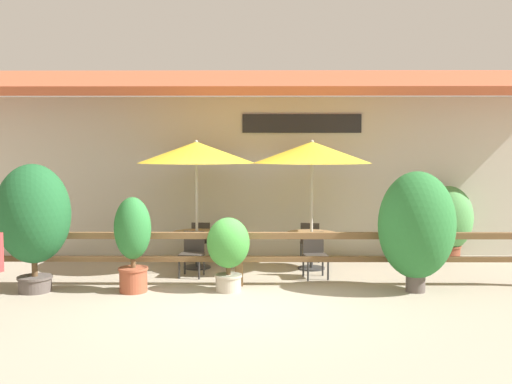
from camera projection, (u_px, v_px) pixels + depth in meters
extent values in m
plane|color=#9E937F|center=(237.00, 301.00, 9.04)|extent=(60.00, 60.00, 0.00)
cube|color=#BCB7A8|center=(244.00, 176.00, 13.11)|extent=(14.00, 0.40, 3.60)
cube|color=#B25133|center=(243.00, 82.00, 12.41)|extent=(14.28, 1.48, 0.70)
cube|color=black|center=(302.00, 123.00, 12.78)|extent=(2.67, 0.04, 0.42)
cube|color=brown|center=(239.00, 235.00, 10.03)|extent=(10.40, 0.14, 0.11)
cube|color=brown|center=(239.00, 259.00, 10.06)|extent=(10.40, 0.10, 0.09)
cube|color=brown|center=(239.00, 259.00, 10.06)|extent=(0.14, 0.14, 0.95)
cylinder|color=#B7B2A8|center=(197.00, 214.00, 11.55)|extent=(0.06, 0.06, 2.20)
cone|color=yellow|center=(196.00, 152.00, 11.47)|extent=(2.37, 2.37, 0.43)
sphere|color=#B2ADA3|center=(196.00, 142.00, 11.45)|extent=(0.07, 0.07, 0.07)
cylinder|color=olive|center=(197.00, 233.00, 11.58)|extent=(1.00, 1.00, 0.05)
cylinder|color=#333333|center=(197.00, 251.00, 11.61)|extent=(0.07, 0.07, 0.69)
cylinder|color=#333333|center=(197.00, 267.00, 11.63)|extent=(0.55, 0.55, 0.03)
cube|color=#332D28|center=(192.00, 255.00, 10.77)|extent=(0.48, 0.48, 0.05)
cube|color=#332D28|center=(194.00, 241.00, 10.94)|extent=(0.40, 0.09, 0.40)
cylinder|color=#2D2D2D|center=(179.00, 268.00, 10.63)|extent=(0.04, 0.04, 0.40)
cylinder|color=#2D2D2D|center=(199.00, 269.00, 10.57)|extent=(0.04, 0.04, 0.40)
cylinder|color=#2D2D2D|center=(185.00, 264.00, 11.01)|extent=(0.04, 0.04, 0.40)
cylinder|color=#2D2D2D|center=(204.00, 265.00, 10.95)|extent=(0.04, 0.04, 0.40)
cube|color=#332D28|center=(203.00, 241.00, 12.43)|extent=(0.46, 0.46, 0.05)
cube|color=#332D28|center=(201.00, 232.00, 12.23)|extent=(0.40, 0.07, 0.40)
cylinder|color=#2D2D2D|center=(213.00, 250.00, 12.62)|extent=(0.04, 0.04, 0.40)
cylinder|color=#2D2D2D|center=(196.00, 249.00, 12.65)|extent=(0.04, 0.04, 0.40)
cylinder|color=#2D2D2D|center=(210.00, 253.00, 12.24)|extent=(0.04, 0.04, 0.40)
cylinder|color=#2D2D2D|center=(192.00, 252.00, 12.28)|extent=(0.04, 0.04, 0.40)
cylinder|color=#B7B2A8|center=(312.00, 215.00, 11.46)|extent=(0.06, 0.06, 2.20)
cone|color=yellow|center=(312.00, 152.00, 11.37)|extent=(2.37, 2.37, 0.43)
sphere|color=#B2ADA3|center=(312.00, 142.00, 11.35)|extent=(0.07, 0.07, 0.07)
cylinder|color=olive|center=(311.00, 234.00, 11.48)|extent=(1.00, 1.00, 0.05)
cylinder|color=#333333|center=(311.00, 252.00, 11.51)|extent=(0.07, 0.07, 0.69)
cylinder|color=#333333|center=(311.00, 268.00, 11.53)|extent=(0.55, 0.55, 0.03)
cube|color=#332D28|center=(316.00, 256.00, 10.65)|extent=(0.48, 0.48, 0.05)
cube|color=#332D28|center=(313.00, 242.00, 10.82)|extent=(0.40, 0.10, 0.40)
cylinder|color=#2D2D2D|center=(308.00, 270.00, 10.45)|extent=(0.04, 0.04, 0.40)
cylinder|color=#2D2D2D|center=(328.00, 269.00, 10.51)|extent=(0.04, 0.04, 0.40)
cylinder|color=#2D2D2D|center=(303.00, 266.00, 10.83)|extent=(0.04, 0.04, 0.40)
cylinder|color=#2D2D2D|center=(323.00, 265.00, 10.88)|extent=(0.04, 0.04, 0.40)
cube|color=#332D28|center=(311.00, 241.00, 12.36)|extent=(0.49, 0.49, 0.05)
cube|color=#332D28|center=(310.00, 232.00, 12.16)|extent=(0.40, 0.11, 0.40)
cylinder|color=#2D2D2D|center=(320.00, 250.00, 12.53)|extent=(0.04, 0.04, 0.40)
cylinder|color=#2D2D2D|center=(303.00, 250.00, 12.60)|extent=(0.04, 0.04, 0.40)
cylinder|color=#2D2D2D|center=(319.00, 253.00, 12.15)|extent=(0.04, 0.04, 0.40)
cylinder|color=#2D2D2D|center=(301.00, 253.00, 12.23)|extent=(0.04, 0.04, 0.40)
cylinder|color=#564C47|center=(416.00, 281.00, 9.64)|extent=(0.32, 0.32, 0.37)
cylinder|color=#564C47|center=(416.00, 271.00, 9.63)|extent=(0.35, 0.35, 0.04)
ellipsoid|color=#287033|center=(417.00, 225.00, 9.58)|extent=(1.29, 1.16, 1.81)
cylinder|color=#564C47|center=(35.00, 284.00, 9.64)|extent=(0.54, 0.54, 0.27)
cylinder|color=#564C47|center=(35.00, 277.00, 9.64)|extent=(0.58, 0.58, 0.04)
cylinder|color=brown|center=(34.00, 261.00, 9.62)|extent=(0.10, 0.10, 0.50)
ellipsoid|color=#1E5B2D|center=(33.00, 214.00, 9.56)|extent=(1.24, 1.11, 1.68)
cylinder|color=#9E4C33|center=(133.00, 280.00, 9.62)|extent=(0.46, 0.46, 0.42)
cylinder|color=#9E4C33|center=(133.00, 269.00, 9.61)|extent=(0.50, 0.50, 0.04)
cylinder|color=brown|center=(133.00, 258.00, 9.60)|extent=(0.08, 0.08, 0.32)
ellipsoid|color=#287033|center=(133.00, 228.00, 9.56)|extent=(0.62, 0.56, 1.05)
cylinder|color=#B7AD99|center=(228.00, 283.00, 9.69)|extent=(0.43, 0.43, 0.28)
cylinder|color=#B7AD99|center=(228.00, 276.00, 9.68)|extent=(0.47, 0.47, 0.04)
cylinder|color=brown|center=(228.00, 267.00, 9.67)|extent=(0.08, 0.08, 0.26)
ellipsoid|color=#3D8E38|center=(228.00, 243.00, 9.64)|extent=(0.73, 0.65, 0.86)
cylinder|color=brown|center=(448.00, 252.00, 12.54)|extent=(0.53, 0.53, 0.31)
cylinder|color=brown|center=(448.00, 246.00, 12.53)|extent=(0.58, 0.58, 0.04)
ellipsoid|color=#4C934C|center=(448.00, 218.00, 12.49)|extent=(1.06, 0.95, 1.41)
cylinder|color=#B23333|center=(0.00, 251.00, 7.75)|extent=(0.07, 0.07, 0.50)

